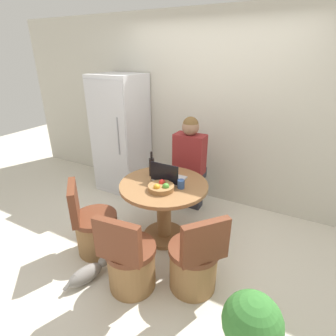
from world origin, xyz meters
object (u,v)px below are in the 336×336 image
Objects in this scene: chair_near_right_corner at (194,264)px; chair_near_camera at (130,263)px; potted_plant at (251,325)px; bottle at (152,166)px; fruit_bowl at (161,187)px; dining_table at (164,201)px; person_seated at (191,161)px; cat at (87,274)px; refrigerator at (121,135)px; laptop at (168,177)px; chair_near_left_corner at (95,229)px.

chair_near_right_corner and chair_near_camera have the same top height.
bottle is at bearing 144.68° from potted_plant.
dining_table is at bearing 108.91° from fruit_bowl.
potted_plant is (1.19, -1.61, -0.44)m from person_seated.
person_seated reaches higher than bottle.
person_seated is 1.82m from cat.
dining_table is (1.23, -0.86, -0.40)m from refrigerator.
chair_near_right_corner is at bearing 134.64° from laptop.
refrigerator is at bearing 143.57° from bottle.
dining_table is 0.83m from chair_near_camera.
bottle is at bearing 152.71° from dining_table.
chair_near_camera is (0.64, -0.23, 0.00)m from chair_near_left_corner.
fruit_bowl reaches higher than potted_plant.
chair_near_left_corner is 3.07× the size of fruit_bowl.
potted_plant is (1.43, -1.01, -0.54)m from bottle.
refrigerator is 5.28× the size of laptop.
potted_plant is at bearing -35.78° from refrigerator.
cat is (0.89, -1.80, -0.81)m from refrigerator.
bottle is 0.54× the size of potted_plant.
cat is at bearing -115.79° from fruit_bowl.
dining_table is at bearing -34.88° from refrigerator.
chair_near_left_corner reaches higher than dining_table.
chair_near_right_corner is at bearing -132.86° from chair_near_left_corner.
cat is (-0.11, -1.06, -0.76)m from bottle.
person_seated is 2.45× the size of potted_plant.
chair_near_right_corner is at bearing -36.85° from refrigerator.
dining_table is 1.51m from potted_plant.
fruit_bowl is at bearing 100.98° from laptop.
bottle is (-0.24, -0.60, 0.10)m from person_seated.
laptop reaches higher than chair_near_left_corner.
bottle is (-0.83, 0.64, 0.57)m from chair_near_right_corner.
fruit_bowl is at bearing -71.09° from dining_table.
person_seated is at bearing 5.25° from cat.
chair_near_left_corner is 0.95m from bottle.
fruit_bowl is (0.05, -0.24, -0.01)m from laptop.
dining_table is at bearing 89.12° from person_seated.
fruit_bowl is (-0.03, 0.65, 0.48)m from chair_near_camera.
laptop is 0.73× the size of cat.
chair_near_right_corner is 1.19m from bottle.
refrigerator is 3.26× the size of potted_plant.
chair_near_camera is 1.55× the size of potted_plant.
chair_near_left_corner is at bearing -64.83° from refrigerator.
chair_near_left_corner is 1.55× the size of potted_plant.
laptop is at bearing -85.93° from chair_near_left_corner.
chair_near_left_corner is 1.48m from person_seated.
chair_near_camera is at bearing 92.67° from person_seated.
laptop is at bearing -6.41° from bottle.
chair_near_camera is at bearing -21.79° from chair_near_right_corner.
person_seated is 0.86m from fruit_bowl.
refrigerator is 1.25m from bottle.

